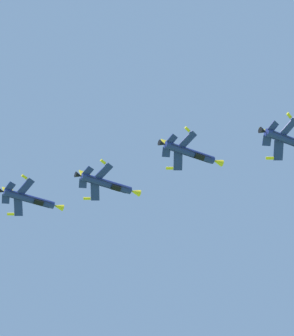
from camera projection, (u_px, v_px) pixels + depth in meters
fighter_jet_left_wing at (292, 141)px, 141.88m from camera, size 14.99×9.73×6.31m
fighter_jet_right_wing at (191, 153)px, 151.27m from camera, size 14.99×9.89×5.79m
fighter_jet_left_outer at (108, 184)px, 155.72m from camera, size 14.99×9.96×5.58m
fighter_jet_right_outer at (30, 199)px, 160.46m from camera, size 14.99×9.68×6.45m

